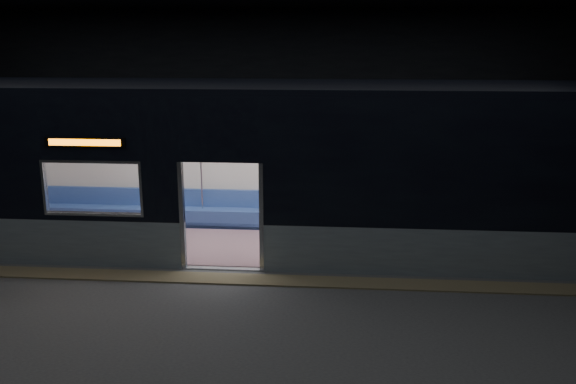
# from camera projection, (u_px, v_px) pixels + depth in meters

# --- Properties ---
(station_floor) EXTENTS (24.00, 14.00, 0.01)m
(station_floor) POSITION_uv_depth(u_px,v_px,m) (212.00, 292.00, 10.42)
(station_floor) COLOR #47494C
(station_floor) RESTS_ON ground
(station_envelope) EXTENTS (24.00, 14.00, 5.00)m
(station_envelope) POSITION_uv_depth(u_px,v_px,m) (205.00, 74.00, 9.53)
(station_envelope) COLOR black
(station_envelope) RESTS_ON station_floor
(tactile_strip) EXTENTS (22.80, 0.50, 0.03)m
(tactile_strip) POSITION_uv_depth(u_px,v_px,m) (218.00, 279.00, 10.95)
(tactile_strip) COLOR #8C7F59
(tactile_strip) RESTS_ON station_floor
(metro_car) EXTENTS (18.00, 3.04, 3.35)m
(metro_car) POSITION_uv_depth(u_px,v_px,m) (234.00, 158.00, 12.43)
(metro_car) COLOR #8D9FA8
(metro_car) RESTS_ON station_floor
(passenger) EXTENTS (0.39, 0.65, 1.30)m
(passenger) POSITION_uv_depth(u_px,v_px,m) (286.00, 197.00, 13.58)
(passenger) COLOR black
(passenger) RESTS_ON metro_car
(handbag) EXTENTS (0.28, 0.24, 0.14)m
(handbag) POSITION_uv_depth(u_px,v_px,m) (286.00, 204.00, 13.41)
(handbag) COLOR black
(handbag) RESTS_ON passenger
(transit_map) EXTENTS (1.11, 0.03, 0.72)m
(transit_map) POSITION_uv_depth(u_px,v_px,m) (398.00, 164.00, 13.50)
(transit_map) COLOR white
(transit_map) RESTS_ON metro_car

